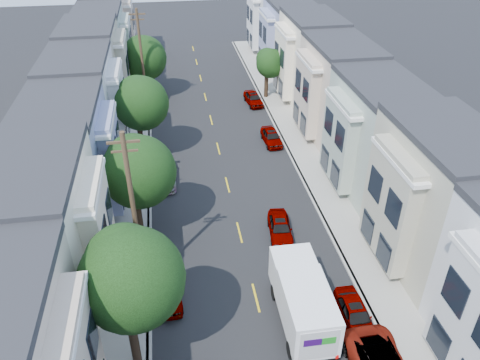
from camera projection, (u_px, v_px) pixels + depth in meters
The scene contains 23 objects.
ground at pixel (256, 298), 26.84m from camera, with size 160.00×160.00×0.00m, color black.
road_slab at pixel (223, 166), 39.30m from camera, with size 12.00×70.00×0.02m, color black.
curb_left at pixel (150, 171), 38.46m from camera, with size 0.30×70.00×0.15m, color gray.
curb_right at pixel (292, 159), 40.08m from camera, with size 0.30×70.00×0.15m, color gray.
sidewalk_left at pixel (134, 172), 38.28m from camera, with size 2.60×70.00×0.15m, color gray.
sidewalk_right at pixel (307, 158), 40.25m from camera, with size 2.60×70.00×0.15m, color gray.
centerline at pixel (223, 166), 39.31m from camera, with size 0.12×70.00×0.01m, color gold.
townhouse_row_left at pixel (86, 177), 37.82m from camera, with size 5.00×70.00×8.50m, color #A0AE9E.
townhouse_row_right at pixel (349, 155), 40.80m from camera, with size 5.00×70.00×8.50m, color #A0AE9E.
tree_b at pixel (130, 280), 20.33m from camera, with size 4.70×4.70×7.94m.
tree_c at pixel (137, 172), 29.18m from camera, with size 4.70×4.70×7.22m.
tree_d at pixel (140, 104), 37.71m from camera, with size 4.44×4.44×7.27m.
tree_e at pixel (143, 58), 49.20m from camera, with size 4.70×4.70×6.81m.
tree_far_r at pixel (270, 64), 49.65m from camera, with size 3.10×3.10×5.41m.
utility_pole_near at pixel (135, 216), 24.88m from camera, with size 1.60×0.26×10.00m.
utility_pole_far at pixel (142, 60), 46.49m from camera, with size 1.60×0.26×10.00m.
fedex_truck at pixel (302, 300), 24.53m from camera, with size 2.38×6.18×2.97m.
lead_sedan at pixel (280, 228), 31.27m from camera, with size 1.49×3.89×1.26m, color black.
parked_left_c at pixel (169, 291), 26.44m from camera, with size 1.46×3.82×1.24m, color #8E969B.
parked_left_d at pixel (164, 174), 36.90m from camera, with size 1.85×4.41×1.32m, color maroon.
parked_right_b at pixel (355, 314), 24.99m from camera, with size 1.51×3.94×1.28m, color silver.
parked_right_c at pixel (271, 137), 42.39m from camera, with size 1.45×3.79×1.23m, color black.
parked_right_d at pixel (253, 99), 49.81m from camera, with size 1.49×3.88×1.26m, color #0A0B3D.
Camera 1 is at (-3.91, -18.55, 20.19)m, focal length 35.00 mm.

